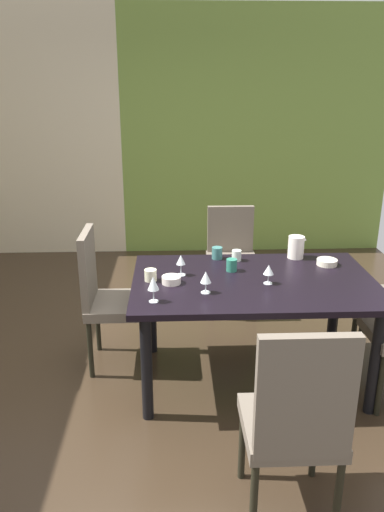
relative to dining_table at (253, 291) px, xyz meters
name	(u,v)px	position (x,y,z in m)	size (l,w,h in m)	color
ground_plane	(155,394)	(-0.67, -0.15, -0.68)	(5.42, 6.17, 0.02)	#322619
back_panel_interior	(22,136)	(-2.24, 2.89, 0.73)	(2.27, 0.10, 2.80)	beige
garden_window_panel	(257,135)	(0.46, 2.89, 0.73)	(3.15, 0.10, 2.80)	olive
dining_table	(253,291)	(0.00, 0.00, 0.00)	(1.60, 1.02, 0.75)	black
chair_left_far	(106,293)	(-1.01, 0.25, -0.10)	(0.45, 0.44, 1.02)	#685D50
chair_head_far	(231,252)	(-0.01, 1.20, -0.13)	(0.44, 0.45, 0.93)	#685D50
chair_head_near	(296,419)	(0.00, -1.21, -0.09)	(0.44, 0.44, 1.05)	#685D50
wine_glass_left	(206,278)	(-0.33, -0.21, 0.19)	(0.07, 0.07, 0.14)	silver
wine_glass_rear	(269,270)	(0.08, -0.08, 0.18)	(0.07, 0.07, 0.13)	silver
wine_glass_right	(153,284)	(-0.65, -0.33, 0.20)	(0.07, 0.07, 0.16)	silver
wine_glass_center	(181,261)	(-0.48, 0.09, 0.19)	(0.06, 0.06, 0.14)	silver
serving_bowl_west	(171,280)	(-0.55, -0.05, 0.11)	(0.12, 0.12, 0.05)	silver
serving_bowl_south	(327,262)	(0.56, 0.25, 0.11)	(0.14, 0.14, 0.04)	#ECE1C6
cup_near_shelf	(232,265)	(-0.13, 0.16, 0.13)	(0.07, 0.07, 0.09)	#2A745E
cup_front	(217,253)	(-0.21, 0.42, 0.13)	(0.08, 0.08, 0.09)	#39706D
cup_east	(237,255)	(-0.07, 0.37, 0.13)	(0.07, 0.07, 0.08)	white
cup_near_window	(151,275)	(-0.68, 0.01, 0.13)	(0.08, 0.08, 0.08)	beige
pitcher_north	(296,247)	(0.37, 0.41, 0.17)	(0.13, 0.12, 0.17)	white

